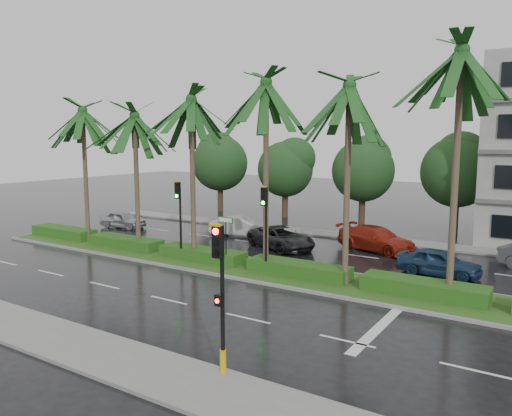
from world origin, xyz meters
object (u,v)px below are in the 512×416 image
Objects in this scene: signal_near at (220,293)px; car_white at (240,226)px; car_silver at (123,219)px; car_darkgrey at (281,238)px; signal_median_left at (179,208)px; car_blue at (439,262)px; car_red at (376,239)px; street_sign at (226,229)px.

car_white is at bearing 122.97° from signal_near.
car_silver is 0.76× the size of car_darkgrey.
car_blue is at bearing 20.65° from signal_median_left.
car_red is (8.20, 8.56, -2.26)m from signal_median_left.
car_darkgrey is (3.00, 6.00, -2.32)m from signal_median_left.
street_sign is at bearing 3.47° from signal_median_left.
car_silver is at bearing 114.53° from car_darkgrey.
signal_near is 18.42m from car_red.
signal_median_left is at bearing 114.35° from car_blue.
car_red is 5.87m from car_blue.
car_white is at bearing 80.81° from car_blue.
car_red is at bearing -39.75° from car_darkgrey.
street_sign is 0.53× the size of car_darkgrey.
car_darkgrey is at bearing -133.91° from car_white.
street_sign is at bearing -155.94° from car_darkgrey.
street_sign is 6.00m from car_darkgrey.
car_red is at bearing 58.18° from street_sign.
car_silver is 0.93× the size of car_blue.
car_silver is 9.65m from car_white.
car_blue is (2.70, 14.48, -1.82)m from signal_near.
car_silver is (-10.91, 5.89, -2.36)m from signal_median_left.
car_white is 4.94m from car_darkgrey.
car_darkgrey reaches higher than car_silver.
signal_near is 0.86× the size of car_red.
signal_near reaches higher than street_sign.
signal_median_left reaches higher than car_darkgrey.
signal_near is at bearing -131.90° from car_darkgrey.
car_silver is 13.91m from car_darkgrey.
car_darkgrey is at bearing -95.31° from car_silver.
signal_near is at bearing 173.13° from car_blue.
car_blue is at bearing -98.46° from car_silver.
street_sign is (-7.00, 9.87, -0.38)m from signal_near.
car_blue is (9.70, 4.60, -1.44)m from street_sign.
signal_median_left reaches higher than car_silver.
car_red is (19.11, 2.67, 0.10)m from car_silver.
signal_near is 21.21m from car_white.
car_red is 1.26× the size of car_blue.
car_red reaches higher than car_silver.
car_white is 0.84× the size of car_darkgrey.
street_sign is 9.96m from car_red.
car_darkgrey is 1.22× the size of car_blue.
signal_median_left reaches higher than street_sign.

